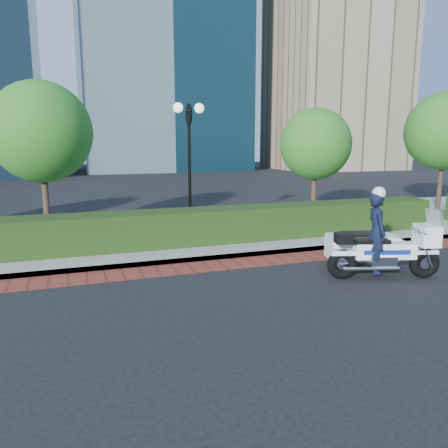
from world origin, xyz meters
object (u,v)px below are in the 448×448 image
object	(u,v)px
police_motorcycle	(374,244)
tree_c	(316,144)
tree_d	(445,131)
tree_b	(41,132)
lamppost	(189,147)

from	to	relation	value
police_motorcycle	tree_c	bearing A→B (deg)	87.30
tree_d	police_motorcycle	size ratio (longest dim) A/B	2.00
tree_d	police_motorcycle	distance (m)	11.73
tree_c	tree_b	bearing A→B (deg)	180.00
tree_b	tree_d	size ratio (longest dim) A/B	0.95
lamppost	police_motorcycle	size ratio (longest dim) A/B	1.63
tree_b	tree_d	xyz separation A→B (m)	(16.50, 0.00, 0.18)
tree_b	tree_c	distance (m)	10.01
lamppost	tree_d	xyz separation A→B (m)	(12.00, 1.30, 0.65)
tree_d	police_motorcycle	world-z (taller)	tree_d
tree_d	lamppost	bearing A→B (deg)	-173.82
tree_b	police_motorcycle	size ratio (longest dim) A/B	1.90
tree_c	police_motorcycle	distance (m)	7.72
tree_c	tree_d	distance (m)	6.52
lamppost	tree_d	world-z (taller)	tree_d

